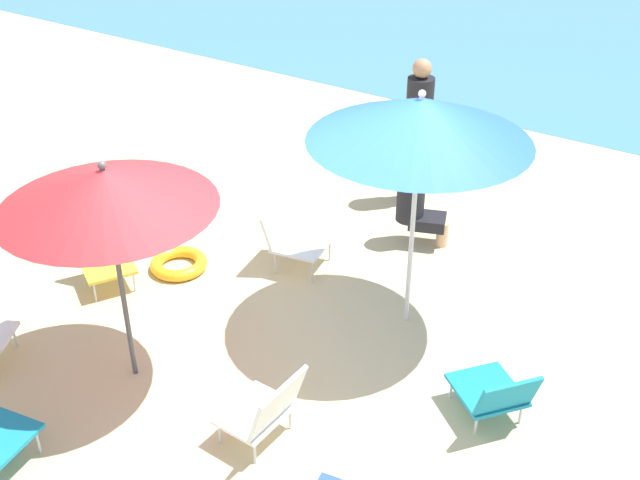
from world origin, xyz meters
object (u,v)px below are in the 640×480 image
at_px(person_a, 418,132).
at_px(person_b, 416,201).
at_px(beach_chair_a, 105,255).
at_px(beach_chair_f, 266,409).
at_px(umbrella_blue, 420,120).
at_px(beach_chair_b, 495,393).
at_px(umbrella_red, 106,189).
at_px(beach_chair_c, 293,235).
at_px(swim_ring, 179,264).

relative_size(person_a, person_b, 1.74).
height_order(beach_chair_a, beach_chair_f, beach_chair_f).
relative_size(umbrella_blue, beach_chair_a, 3.26).
height_order(beach_chair_b, person_b, person_b).
distance_m(umbrella_red, beach_chair_b, 3.12).
distance_m(beach_chair_c, swim_ring, 1.14).
distance_m(umbrella_blue, beach_chair_c, 2.05).
bearing_deg(beach_chair_f, umbrella_red, 1.22).
bearing_deg(umbrella_red, beach_chair_f, -0.59).
xyz_separation_m(umbrella_blue, person_b, (-0.56, 1.21, -1.40)).
bearing_deg(swim_ring, beach_chair_b, -4.17).
bearing_deg(umbrella_blue, beach_chair_c, 172.33).
bearing_deg(umbrella_blue, swim_ring, -167.45).
relative_size(umbrella_red, person_b, 1.99).
distance_m(umbrella_red, person_a, 3.96).
distance_m(beach_chair_a, beach_chair_b, 3.73).
distance_m(umbrella_red, swim_ring, 2.20).
bearing_deg(swim_ring, beach_chair_f, -32.78).
bearing_deg(person_a, beach_chair_a, 45.20).
height_order(beach_chair_b, swim_ring, beach_chair_b).
xyz_separation_m(beach_chair_f, swim_ring, (-2.08, 1.34, -0.26)).
height_order(beach_chair_f, swim_ring, beach_chair_f).
bearing_deg(umbrella_blue, beach_chair_f, -94.49).
bearing_deg(umbrella_red, umbrella_blue, 50.92).
distance_m(umbrella_blue, person_a, 2.49).
height_order(umbrella_blue, swim_ring, umbrella_blue).
relative_size(umbrella_blue, beach_chair_c, 3.29).
bearing_deg(beach_chair_a, swim_ring, 82.93).
relative_size(umbrella_blue, swim_ring, 3.85).
bearing_deg(beach_chair_c, beach_chair_a, -146.91).
distance_m(beach_chair_c, beach_chair_f, 2.34).
height_order(umbrella_red, person_a, umbrella_red).
bearing_deg(beach_chair_c, person_a, 69.24).
bearing_deg(beach_chair_f, beach_chair_b, -136.92).
bearing_deg(person_a, beach_chair_c, 62.68).
distance_m(umbrella_blue, swim_ring, 2.91).
distance_m(beach_chair_a, beach_chair_c, 1.76).
bearing_deg(beach_chair_a, umbrella_red, -4.97).
xyz_separation_m(beach_chair_c, person_b, (0.78, 1.03, 0.14)).
distance_m(beach_chair_c, person_a, 1.94).
height_order(umbrella_blue, beach_chair_b, umbrella_blue).
relative_size(umbrella_blue, beach_chair_b, 2.87).
height_order(beach_chair_c, beach_chair_f, beach_chair_f).
bearing_deg(beach_chair_f, beach_chair_a, -16.17).
bearing_deg(beach_chair_a, umbrella_blue, 51.11).
height_order(beach_chair_f, person_b, person_b).
bearing_deg(swim_ring, umbrella_blue, 12.55).
bearing_deg(person_a, swim_ring, 47.27).
xyz_separation_m(umbrella_blue, umbrella_red, (-1.48, -1.82, -0.22)).
xyz_separation_m(umbrella_red, person_b, (0.92, 3.02, -1.18)).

